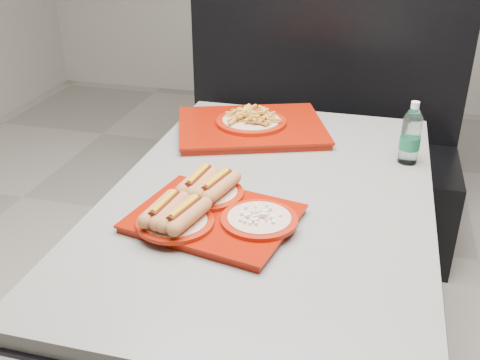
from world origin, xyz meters
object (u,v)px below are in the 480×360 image
(booth_bench, at_px, (316,152))
(water_bottle, at_px, (411,137))
(tray_far, at_px, (251,124))
(diner_table, at_px, (269,241))
(tray_near, at_px, (209,210))

(booth_bench, bearing_deg, water_bottle, -64.27)
(tray_far, relative_size, water_bottle, 3.09)
(diner_table, distance_m, tray_far, 0.50)
(diner_table, bearing_deg, tray_far, 110.64)
(tray_far, bearing_deg, diner_table, -69.36)
(booth_bench, relative_size, tray_near, 2.96)
(tray_near, relative_size, tray_far, 0.74)
(water_bottle, bearing_deg, booth_bench, 115.73)
(diner_table, xyz_separation_m, water_bottle, (0.38, 0.31, 0.25))
(booth_bench, xyz_separation_m, tray_near, (-0.12, -1.29, 0.38))
(water_bottle, bearing_deg, tray_near, -134.97)
(diner_table, distance_m, tray_near, 0.30)
(diner_table, height_order, water_bottle, water_bottle)
(tray_near, bearing_deg, booth_bench, 84.50)
(diner_table, bearing_deg, booth_bench, 90.00)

